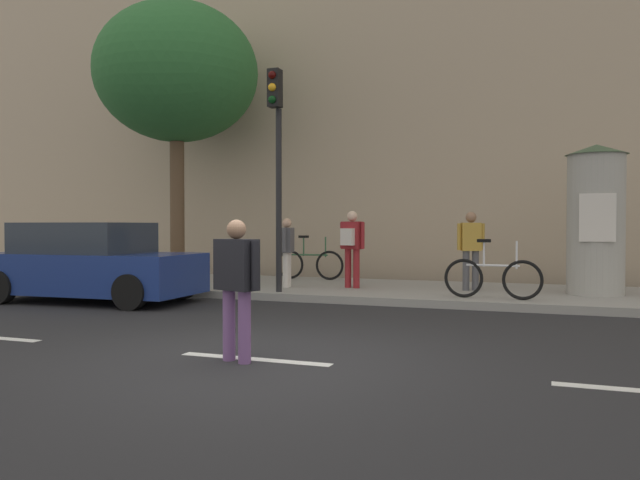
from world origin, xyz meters
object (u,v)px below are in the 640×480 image
object	(u,v)px
pedestrian_near_pole	(352,242)
bicycle_leaning	(492,277)
street_tree	(177,74)
poster_column	(596,219)
pedestrian_tallest	(237,278)
pedestrian_in_dark_shirt	(287,247)
parked_car_red	(91,264)
bicycle_upright	(310,264)
traffic_light	(276,144)
pedestrian_with_bag	(471,245)

from	to	relation	value
pedestrian_near_pole	bicycle_leaning	bearing A→B (deg)	-18.63
street_tree	poster_column	bearing A→B (deg)	-1.37
street_tree	pedestrian_tallest	distance (m)	10.30
pedestrian_in_dark_shirt	pedestrian_near_pole	bearing A→B (deg)	12.95
pedestrian_near_pole	parked_car_red	size ratio (longest dim) A/B	0.39
bicycle_upright	parked_car_red	bearing A→B (deg)	-121.32
pedestrian_tallest	parked_car_red	distance (m)	6.54
traffic_light	pedestrian_with_bag	size ratio (longest dim) A/B	2.74
traffic_light	street_tree	world-z (taller)	street_tree
parked_car_red	poster_column	bearing A→B (deg)	19.91
traffic_light	street_tree	xyz separation A→B (m)	(-3.64, 2.03, 2.15)
poster_column	bicycle_upright	xyz separation A→B (m)	(-6.44, 1.25, -1.08)
poster_column	pedestrian_in_dark_shirt	distance (m)	6.26
street_tree	parked_car_red	distance (m)	5.78
bicycle_leaning	pedestrian_tallest	bearing A→B (deg)	-110.63
traffic_light	bicycle_leaning	size ratio (longest dim) A/B	2.50
bicycle_leaning	bicycle_upright	size ratio (longest dim) A/B	1.00
pedestrian_tallest	pedestrian_near_pole	xyz separation A→B (m)	(-0.84, 6.80, 0.22)
pedestrian_with_bag	bicycle_upright	distance (m)	4.32
pedestrian_in_dark_shirt	parked_car_red	bearing A→B (deg)	-139.46
street_tree	pedestrian_with_bag	xyz separation A→B (m)	(7.23, -0.30, -4.18)
pedestrian_near_pole	bicycle_upright	xyz separation A→B (m)	(-1.63, 1.67, -0.59)
traffic_light	bicycle_leaning	world-z (taller)	traffic_light
poster_column	pedestrian_tallest	bearing A→B (deg)	-118.83
bicycle_leaning	pedestrian_with_bag	bearing A→B (deg)	112.23
poster_column	bicycle_leaning	size ratio (longest dim) A/B	1.64
street_tree	pedestrian_in_dark_shirt	distance (m)	5.53
pedestrian_near_pole	pedestrian_with_bag	size ratio (longest dim) A/B	1.02
pedestrian_near_pole	poster_column	bearing A→B (deg)	5.03
pedestrian_with_bag	bicycle_leaning	world-z (taller)	pedestrian_with_bag
pedestrian_tallest	bicycle_upright	world-z (taller)	pedestrian_tallest
traffic_light	pedestrian_near_pole	distance (m)	2.67
bicycle_upright	pedestrian_near_pole	bearing A→B (deg)	-45.79
pedestrian_tallest	bicycle_upright	bearing A→B (deg)	106.24
bicycle_upright	pedestrian_with_bag	bearing A→B (deg)	-17.85
parked_car_red	bicycle_upright	bearing A→B (deg)	58.68
traffic_light	pedestrian_with_bag	bearing A→B (deg)	25.68
traffic_light	pedestrian_tallest	size ratio (longest dim) A/B	2.85
traffic_light	poster_column	distance (m)	6.40
pedestrian_in_dark_shirt	bicycle_upright	size ratio (longest dim) A/B	0.84
parked_car_red	street_tree	bearing A→B (deg)	95.71
bicycle_upright	parked_car_red	world-z (taller)	parked_car_red
pedestrian_near_pole	pedestrian_in_dark_shirt	distance (m)	1.41
street_tree	pedestrian_in_dark_shirt	size ratio (longest dim) A/B	4.59
traffic_light	pedestrian_near_pole	size ratio (longest dim) A/B	2.69
traffic_light	pedestrian_in_dark_shirt	distance (m)	2.37
pedestrian_tallest	bicycle_leaning	size ratio (longest dim) A/B	0.88
street_tree	parked_car_red	size ratio (longest dim) A/B	1.64
street_tree	bicycle_upright	size ratio (longest dim) A/B	3.87
pedestrian_near_pole	pedestrian_in_dark_shirt	size ratio (longest dim) A/B	1.10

